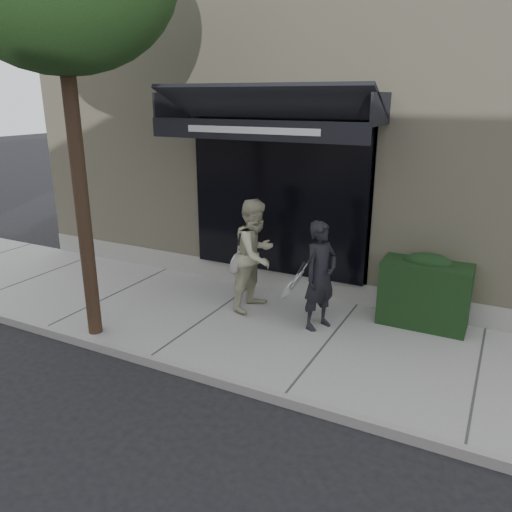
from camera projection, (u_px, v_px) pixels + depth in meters
The scene contains 7 objects.
ground at pixel (327, 349), 7.23m from camera, with size 80.00×80.00×0.00m, color black.
sidewalk at pixel (327, 345), 7.21m from camera, with size 20.00×3.00×0.12m, color gray.
curb at pixel (283, 400), 5.89m from camera, with size 20.00×0.10×0.14m, color gray.
building_facade at pixel (411, 133), 10.59m from camera, with size 14.30×8.04×5.64m.
hedge at pixel (425, 291), 7.60m from camera, with size 1.30×0.70×1.14m.
pedestrian_front at pixel (320, 276), 7.39m from camera, with size 0.76×0.86×1.66m.
pedestrian_back at pixel (256, 255), 8.08m from camera, with size 0.80×0.97×1.83m.
Camera 1 is at (2.04, -6.23, 3.49)m, focal length 35.00 mm.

